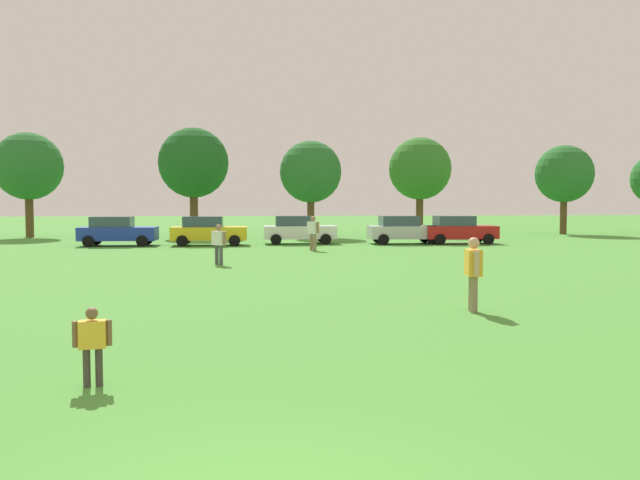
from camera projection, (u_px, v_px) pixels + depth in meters
name	position (u px, v px, depth m)	size (l,w,h in m)	color
ground_plane	(255.00, 249.00, 34.76)	(160.00, 160.00, 0.00)	#4C9338
child_kite_flyer	(92.00, 340.00, 8.95)	(0.52, 0.26, 1.10)	#3F3833
adult_bystander	(473.00, 268.00, 14.98)	(0.39, 0.82, 1.73)	#8C7259
bystander_near_trees	(219.00, 241.00, 26.15)	(0.61, 0.57, 1.62)	#4C4C51
bystander_midfield	(313.00, 230.00, 33.71)	(0.62, 0.69, 1.79)	#8C7259
parked_car_blue_0	(117.00, 231.00, 37.29)	(4.30, 2.02, 1.68)	#1E38AD
parked_car_yellow_1	(208.00, 231.00, 37.66)	(4.30, 2.02, 1.68)	yellow
parked_car_white_2	(298.00, 230.00, 39.10)	(4.30, 2.02, 1.68)	white
parked_car_silver_3	(403.00, 230.00, 39.09)	(4.30, 2.02, 1.68)	silver
parked_car_red_4	(458.00, 230.00, 39.17)	(4.30, 2.02, 1.68)	red
tree_far_left	(28.00, 167.00, 45.93)	(4.75, 4.75, 7.39)	brown
tree_left	(193.00, 163.00, 46.88)	(5.03, 5.03, 7.83)	brown
tree_center_left	(311.00, 172.00, 46.20)	(4.38, 4.38, 6.83)	brown
tree_center_right	(420.00, 169.00, 50.08)	(4.78, 4.78, 7.45)	brown
tree_right	(564.00, 174.00, 50.33)	(4.41, 4.41, 6.88)	brown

